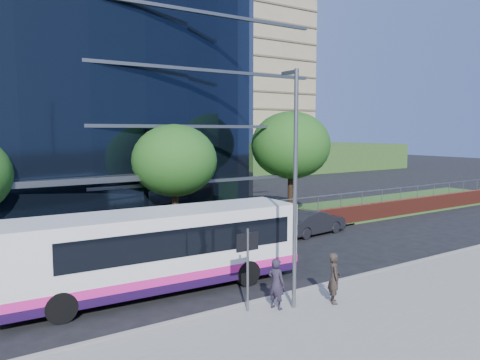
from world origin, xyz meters
TOP-DOWN VIEW (x-y plane):
  - ground at (0.00, 0.00)m, footprint 200.00×200.00m
  - kerb at (0.00, -1.00)m, footprint 80.00×0.25m
  - yellow_line_outer at (0.00, -0.80)m, footprint 80.00×0.08m
  - yellow_line_inner at (0.00, -0.65)m, footprint 80.00×0.08m
  - grass_verge at (24.00, 11.00)m, footprint 36.00×8.00m
  - retaining_wall at (20.00, 7.30)m, footprint 34.00×0.40m
  - apartment_block at (32.00, 57.21)m, footprint 60.00×42.00m
  - street_sign at (4.50, -1.59)m, footprint 0.85×0.09m
  - tree_far_c at (7.00, 9.00)m, footprint 4.62×4.62m
  - tree_far_d at (16.00, 10.00)m, footprint 5.28×5.28m
  - tree_dist_e at (24.00, 40.00)m, footprint 4.62×4.62m
  - tree_dist_f at (40.00, 42.00)m, footprint 4.29×4.29m
  - streetlight_east at (6.00, -2.17)m, footprint 0.15×0.77m
  - city_bus at (3.04, 2.20)m, footprint 11.58×3.15m
  - parked_car at (14.72, 6.39)m, footprint 4.63×2.08m
  - pedestrian at (5.43, -1.96)m, footprint 0.58×0.73m
  - pedestrian_b at (7.44, -2.65)m, footprint 0.71×0.78m

SIDE VIEW (x-z plane):
  - ground at x=0.00m, z-range 0.00..0.00m
  - yellow_line_outer at x=0.00m, z-range 0.00..0.01m
  - yellow_line_inner at x=0.00m, z-range 0.00..0.01m
  - grass_verge at x=24.00m, z-range 0.00..0.12m
  - kerb at x=0.00m, z-range 0.00..0.16m
  - retaining_wall at x=20.00m, z-range -0.44..1.67m
  - parked_car at x=14.72m, z-range 0.00..1.47m
  - pedestrian at x=5.43m, z-range 0.15..1.89m
  - pedestrian_b at x=7.44m, z-range 0.15..1.94m
  - city_bus at x=3.04m, z-range 0.09..3.20m
  - street_sign at x=4.50m, z-range 0.75..3.55m
  - tree_dist_f at x=40.00m, z-range 1.19..7.23m
  - streetlight_east at x=6.00m, z-range 0.44..8.44m
  - tree_far_c at x=7.00m, z-range 1.28..7.79m
  - tree_dist_e at x=24.00m, z-range 1.28..7.79m
  - tree_far_d at x=16.00m, z-range 1.47..8.91m
  - apartment_block at x=32.00m, z-range -3.89..26.11m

